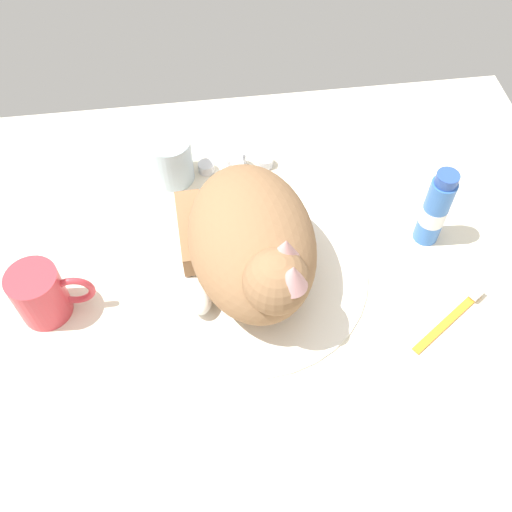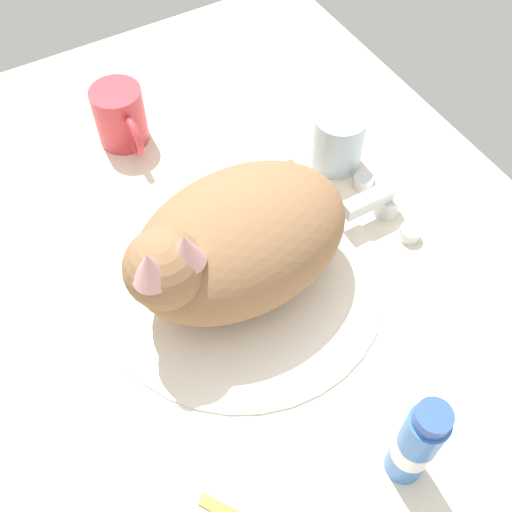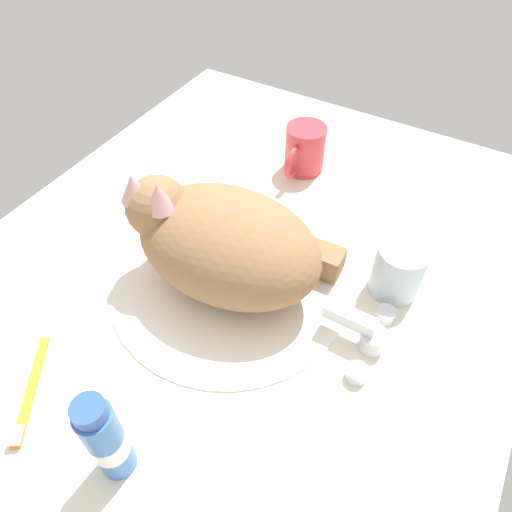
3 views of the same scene
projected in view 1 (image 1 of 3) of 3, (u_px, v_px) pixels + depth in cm
name	position (u px, v px, depth cm)	size (l,w,h in cm)	color
ground_plane	(252.00, 277.00, 90.72)	(110.00, 82.50, 3.00)	silver
sink_basin	(252.00, 270.00, 89.21)	(35.77, 35.77, 0.70)	white
faucet	(236.00, 164.00, 100.00)	(13.28, 8.98, 5.05)	silver
cat	(252.00, 244.00, 82.12)	(20.67, 28.64, 17.21)	#936B47
coffee_mug	(42.00, 294.00, 81.96)	(11.52, 7.35, 8.83)	#C63842
rinse_cup	(171.00, 160.00, 97.61)	(7.22, 7.22, 8.45)	silver
toothpaste_bottle	(435.00, 210.00, 88.00)	(4.00, 4.00, 14.40)	#3870C6
toothbrush	(453.00, 316.00, 84.34)	(13.08, 9.36, 1.60)	orange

